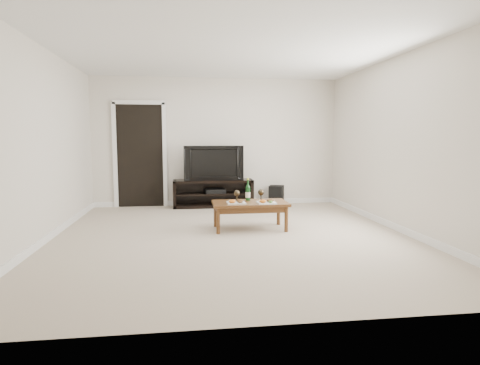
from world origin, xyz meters
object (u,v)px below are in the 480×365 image
media_console (213,193)px  coffee_table (250,216)px  television (213,163)px  subwoofer (276,196)px

media_console → coffee_table: size_ratio=1.41×
media_console → television: size_ratio=1.34×
television → coffee_table: (0.42, -2.09, -0.68)m
coffee_table → television: bearing=101.4°
media_console → coffee_table: media_console is taller
media_console → television: 0.62m
subwoofer → coffee_table: 2.25m
television → coffee_table: 2.24m
subwoofer → television: bearing=-158.1°
television → subwoofer: television is taller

